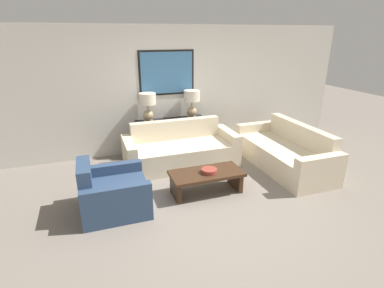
{
  "coord_description": "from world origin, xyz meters",
  "views": [
    {
      "loc": [
        -1.61,
        -3.7,
        2.47
      ],
      "look_at": [
        0.02,
        0.94,
        0.65
      ],
      "focal_mm": 28.0,
      "sensor_mm": 36.0,
      "label": 1
    }
  ],
  "objects": [
    {
      "name": "couch_by_side",
      "position": [
        1.88,
        0.8,
        0.29
      ],
      "size": [
        0.93,
        2.19,
        0.83
      ],
      "color": "beige",
      "rests_on": "ground_plane"
    },
    {
      "name": "decorative_bowl",
      "position": [
        0.09,
        0.31,
        0.4
      ],
      "size": [
        0.25,
        0.25,
        0.07
      ],
      "color": "#93382D",
      "rests_on": "coffee_table"
    },
    {
      "name": "back_wall",
      "position": [
        0.0,
        2.53,
        1.33
      ],
      "size": [
        8.39,
        0.12,
        2.65
      ],
      "color": "beige",
      "rests_on": "ground_plane"
    },
    {
      "name": "couch_by_back_wall",
      "position": [
        0.0,
        1.58,
        0.29
      ],
      "size": [
        2.19,
        0.93,
        0.83
      ],
      "color": "beige",
      "rests_on": "ground_plane"
    },
    {
      "name": "console_table",
      "position": [
        0.0,
        2.26,
        0.37
      ],
      "size": [
        1.49,
        0.37,
        0.75
      ],
      "color": "black",
      "rests_on": "ground_plane"
    },
    {
      "name": "table_lamp_right",
      "position": [
        0.48,
        2.26,
        1.12
      ],
      "size": [
        0.34,
        0.34,
        0.59
      ],
      "color": "tan",
      "rests_on": "console_table"
    },
    {
      "name": "ground_plane",
      "position": [
        0.0,
        0.0,
        0.0
      ],
      "size": [
        20.0,
        20.0,
        0.0
      ],
      "primitive_type": "plane",
      "color": "slate"
    },
    {
      "name": "armchair_near_back_wall",
      "position": [
        -1.44,
        0.32,
        0.27
      ],
      "size": [
        0.94,
        0.92,
        0.8
      ],
      "color": "navy",
      "rests_on": "ground_plane"
    },
    {
      "name": "table_lamp_left",
      "position": [
        -0.48,
        2.26,
        1.12
      ],
      "size": [
        0.34,
        0.34,
        0.59
      ],
      "color": "tan",
      "rests_on": "console_table"
    },
    {
      "name": "coffee_table",
      "position": [
        0.06,
        0.34,
        0.28
      ],
      "size": [
        1.18,
        0.56,
        0.37
      ],
      "color": "#3D2616",
      "rests_on": "ground_plane"
    }
  ]
}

